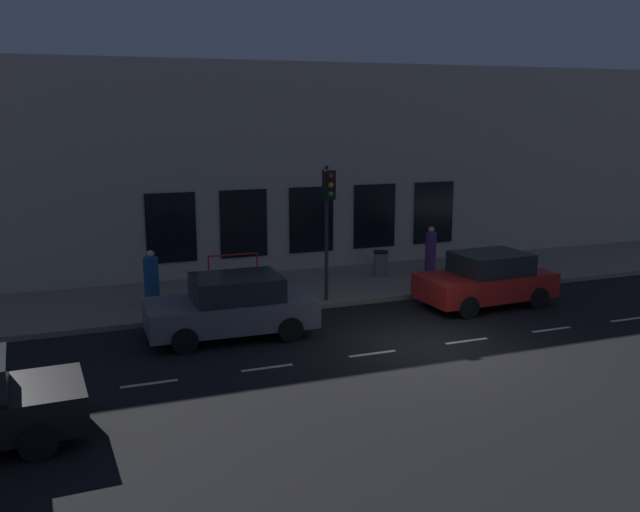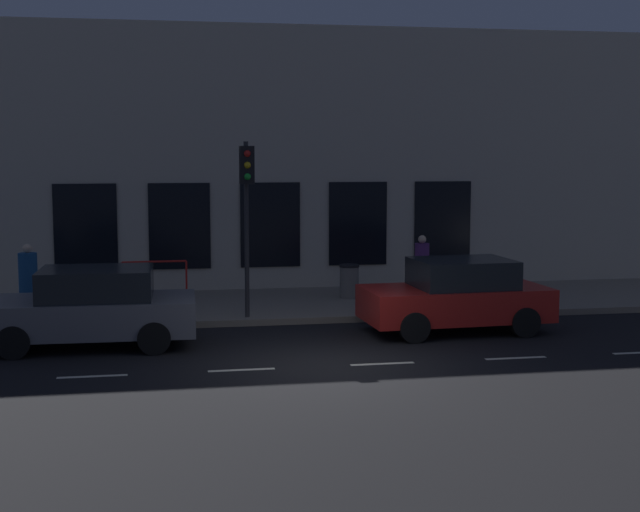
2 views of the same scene
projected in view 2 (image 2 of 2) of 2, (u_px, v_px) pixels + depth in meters
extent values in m
plane|color=black|center=(329.00, 366.00, 16.44)|extent=(60.00, 60.00, 0.00)
cube|color=gray|center=(282.00, 305.00, 22.54)|extent=(4.50, 32.00, 0.15)
cube|color=beige|center=(268.00, 161.00, 24.62)|extent=(0.60, 32.00, 7.26)
cube|color=black|center=(442.00, 222.00, 25.37)|extent=(0.04, 1.63, 2.30)
cube|color=black|center=(358.00, 224.00, 24.93)|extent=(0.04, 1.63, 2.30)
cube|color=black|center=(270.00, 225.00, 24.50)|extent=(0.04, 1.63, 2.30)
cube|color=black|center=(180.00, 226.00, 24.07)|extent=(0.04, 1.63, 2.30)
cube|color=black|center=(86.00, 228.00, 23.63)|extent=(0.04, 1.63, 2.30)
cube|color=beige|center=(516.00, 358.00, 17.08)|extent=(0.12, 1.20, 0.01)
cube|color=beige|center=(382.00, 364.00, 16.62)|extent=(0.12, 1.20, 0.01)
cube|color=beige|center=(241.00, 370.00, 16.16)|extent=(0.12, 1.20, 0.01)
cube|color=beige|center=(92.00, 376.00, 15.70)|extent=(0.12, 1.20, 0.01)
cylinder|color=#2D2D30|center=(247.00, 230.00, 20.27)|extent=(0.10, 0.10, 3.96)
cube|color=black|center=(247.00, 165.00, 19.92)|extent=(0.26, 0.32, 0.84)
sphere|color=red|center=(247.00, 154.00, 19.76)|extent=(0.15, 0.15, 0.15)
sphere|color=gold|center=(247.00, 165.00, 19.79)|extent=(0.15, 0.15, 0.15)
sphere|color=green|center=(248.00, 177.00, 19.82)|extent=(0.15, 0.15, 0.15)
cube|color=red|center=(455.00, 303.00, 19.49)|extent=(2.05, 4.05, 0.70)
cube|color=black|center=(462.00, 273.00, 19.45)|extent=(1.73, 2.14, 0.60)
cylinder|color=black|center=(414.00, 327.00, 18.41)|extent=(0.25, 0.65, 0.64)
cylinder|color=black|center=(388.00, 313.00, 20.08)|extent=(0.25, 0.65, 0.64)
cylinder|color=black|center=(525.00, 322.00, 18.97)|extent=(0.25, 0.65, 0.64)
cylinder|color=black|center=(491.00, 308.00, 20.64)|extent=(0.25, 0.65, 0.64)
cube|color=slate|center=(89.00, 316.00, 18.00)|extent=(2.01, 4.26, 0.70)
cube|color=black|center=(96.00, 283.00, 17.95)|extent=(1.73, 2.24, 0.60)
cylinder|color=black|center=(13.00, 342.00, 16.97)|extent=(0.24, 0.65, 0.64)
cylinder|color=black|center=(29.00, 325.00, 18.71)|extent=(0.24, 0.65, 0.64)
cylinder|color=black|center=(154.00, 338.00, 17.36)|extent=(0.24, 0.65, 0.64)
cylinder|color=black|center=(157.00, 321.00, 19.10)|extent=(0.24, 0.65, 0.64)
cylinder|color=#5B2D70|center=(422.00, 269.00, 23.47)|extent=(0.53, 0.53, 1.36)
sphere|color=beige|center=(422.00, 239.00, 23.38)|extent=(0.21, 0.21, 0.21)
cube|color=beige|center=(421.00, 240.00, 23.29)|extent=(0.07, 0.07, 0.06)
cylinder|color=#1E5189|center=(28.00, 284.00, 20.65)|extent=(0.46, 0.46, 1.44)
sphere|color=beige|center=(27.00, 248.00, 20.55)|extent=(0.21, 0.21, 0.21)
cube|color=beige|center=(32.00, 248.00, 20.58)|extent=(0.06, 0.04, 0.06)
cylinder|color=slate|center=(349.00, 282.00, 23.12)|extent=(0.48, 0.48, 0.80)
cylinder|color=black|center=(349.00, 266.00, 23.07)|extent=(0.51, 0.51, 0.06)
cylinder|color=red|center=(186.00, 279.00, 23.12)|extent=(0.05, 0.05, 0.95)
cylinder|color=red|center=(122.00, 281.00, 22.83)|extent=(0.05, 0.05, 0.95)
cylinder|color=red|center=(154.00, 262.00, 22.92)|extent=(0.05, 1.61, 0.05)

